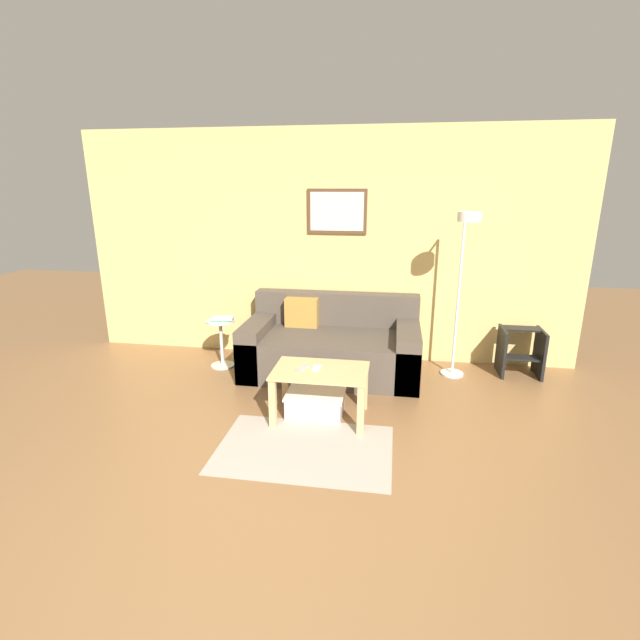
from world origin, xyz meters
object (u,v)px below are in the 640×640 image
at_px(step_stool, 520,350).
at_px(remote_control, 303,368).
at_px(couch, 332,346).
at_px(book_stack, 222,319).
at_px(floor_lamp, 464,262).
at_px(storage_bin, 315,404).
at_px(side_table, 221,339).
at_px(coffee_table, 321,380).
at_px(cell_phone, 316,368).

bearing_deg(step_stool, remote_control, -148.27).
xyz_separation_m(couch, book_stack, (-1.20, -0.04, 0.27)).
bearing_deg(book_stack, floor_lamp, -0.38).
relative_size(couch, step_stool, 3.66).
height_order(storage_bin, floor_lamp, floor_lamp).
bearing_deg(side_table, remote_control, -42.00).
relative_size(couch, coffee_table, 2.27).
height_order(storage_bin, side_table, side_table).
xyz_separation_m(book_stack, remote_control, (1.10, -1.02, -0.10)).
height_order(storage_bin, cell_phone, cell_phone).
distance_m(coffee_table, side_table, 1.62).
xyz_separation_m(side_table, cell_phone, (1.23, -0.97, 0.13)).
bearing_deg(coffee_table, floor_lamp, 38.81).
bearing_deg(remote_control, step_stool, 51.81).
distance_m(remote_control, step_stool, 2.46).
xyz_separation_m(coffee_table, cell_phone, (-0.04, 0.03, 0.10)).
relative_size(coffee_table, side_table, 1.51).
bearing_deg(floor_lamp, book_stack, 179.62).
height_order(cell_phone, step_stool, step_stool).
xyz_separation_m(coffee_table, remote_control, (-0.15, -0.01, 0.10)).
bearing_deg(storage_bin, side_table, 141.75).
height_order(coffee_table, side_table, side_table).
height_order(book_stack, remote_control, book_stack).
distance_m(storage_bin, floor_lamp, 1.96).
relative_size(cell_phone, step_stool, 0.28).
bearing_deg(remote_control, storage_bin, 45.03).
bearing_deg(coffee_table, step_stool, 33.57).
relative_size(coffee_table, remote_control, 5.36).
xyz_separation_m(coffee_table, floor_lamp, (1.24, 0.99, 0.89)).
distance_m(storage_bin, remote_control, 0.37).
distance_m(side_table, remote_control, 1.51).
bearing_deg(couch, coffee_table, -87.35).
relative_size(coffee_table, storage_bin, 1.59).
distance_m(couch, floor_lamp, 1.60).
xyz_separation_m(couch, remote_control, (-0.10, -1.06, 0.17)).
xyz_separation_m(coffee_table, side_table, (-1.27, 1.00, -0.03)).
bearing_deg(couch, book_stack, -177.95).
xyz_separation_m(couch, step_stool, (1.98, 0.23, -0.01)).
xyz_separation_m(book_stack, step_stool, (3.18, 0.27, -0.28)).
xyz_separation_m(side_table, book_stack, (0.02, 0.01, 0.23)).
bearing_deg(remote_control, coffee_table, 22.60).
distance_m(storage_bin, step_stool, 2.35).
distance_m(floor_lamp, step_stool, 1.23).
relative_size(couch, cell_phone, 13.05).
distance_m(storage_bin, cell_phone, 0.34).
height_order(floor_lamp, step_stool, floor_lamp).
relative_size(storage_bin, side_table, 0.95).
bearing_deg(storage_bin, remote_control, -155.06).
height_order(side_table, book_stack, book_stack).
distance_m(floor_lamp, remote_control, 1.88).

